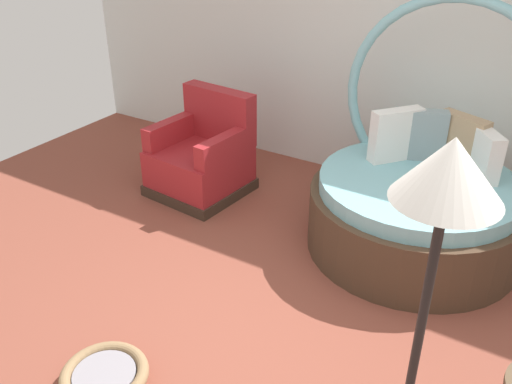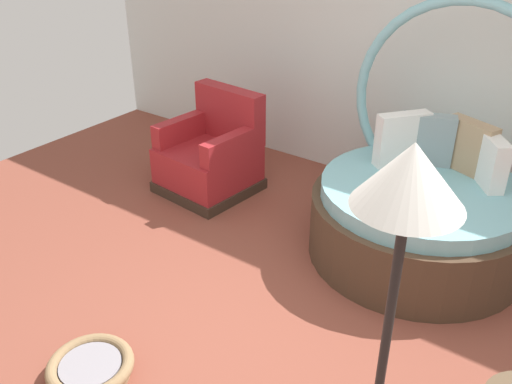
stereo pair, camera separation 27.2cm
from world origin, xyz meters
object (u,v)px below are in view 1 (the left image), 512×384
pet_basket (105,378)px  round_daybed (419,199)px  floor_lamp (442,211)px  red_armchair (203,158)px

pet_basket → round_daybed: bearing=66.6°
round_daybed → floor_lamp: size_ratio=1.05×
pet_basket → floor_lamp: 2.20m
pet_basket → floor_lamp: floor_lamp is taller
round_daybed → pet_basket: (-1.04, -2.41, -0.34)m
round_daybed → red_armchair: size_ratio=2.04×
round_daybed → pet_basket: size_ratio=3.75×
pet_basket → floor_lamp: (1.62, 0.31, 1.46)m
round_daybed → pet_basket: 2.65m
red_armchair → pet_basket: 2.47m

